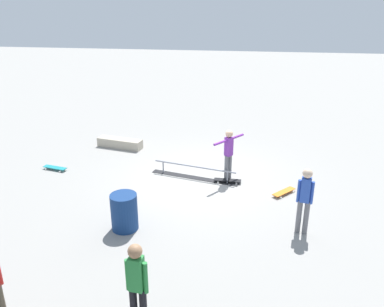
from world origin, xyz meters
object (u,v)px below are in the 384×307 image
(grind_rail, at_px, (194,173))
(skateboard_main, at_px, (228,180))
(skate_ledge, at_px, (120,143))
(loose_skateboard_orange, at_px, (284,192))
(bystander_blue_shirt, at_px, (305,197))
(bystander_green_shirt, at_px, (137,284))
(skater_main, at_px, (229,152))
(trash_bin, at_px, (124,212))
(loose_skateboard_teal, at_px, (55,168))

(grind_rail, relative_size, skateboard_main, 3.43)
(skate_ledge, bearing_deg, loose_skateboard_orange, 152.89)
(loose_skateboard_orange, bearing_deg, bystander_blue_shirt, -129.75)
(skateboard_main, distance_m, loose_skateboard_orange, 1.70)
(grind_rail, bearing_deg, loose_skateboard_orange, 178.22)
(bystander_green_shirt, bearing_deg, grind_rail, -84.42)
(skater_main, xyz_separation_m, skateboard_main, (-0.01, 0.19, -0.85))
(skate_ledge, height_order, trash_bin, trash_bin)
(bystander_green_shirt, bearing_deg, trash_bin, -62.23)
(loose_skateboard_teal, relative_size, trash_bin, 0.92)
(skateboard_main, relative_size, trash_bin, 0.90)
(loose_skateboard_teal, height_order, trash_bin, trash_bin)
(skate_ledge, height_order, loose_skateboard_teal, skate_ledge)
(skater_main, height_order, bystander_green_shirt, bystander_green_shirt)
(skateboard_main, xyz_separation_m, bystander_blue_shirt, (-1.87, 2.43, 0.85))
(grind_rail, xyz_separation_m, bystander_green_shirt, (0.08, 6.01, 0.77))
(skater_main, xyz_separation_m, loose_skateboard_orange, (-1.62, 0.71, -0.85))
(skater_main, bearing_deg, skateboard_main, -139.52)
(loose_skateboard_orange, bearing_deg, trash_bin, 163.56)
(bystander_blue_shirt, relative_size, trash_bin, 1.83)
(bystander_green_shirt, distance_m, loose_skateboard_teal, 7.48)
(loose_skateboard_orange, bearing_deg, skateboard_main, 114.62)
(bystander_blue_shirt, bearing_deg, trash_bin, -162.97)
(bystander_blue_shirt, relative_size, loose_skateboard_orange, 2.26)
(loose_skateboard_orange, bearing_deg, bystander_green_shirt, -164.62)
(grind_rail, xyz_separation_m, skateboard_main, (-1.03, 0.18, -0.10))
(skater_main, height_order, bystander_blue_shirt, bystander_blue_shirt)
(bystander_blue_shirt, bearing_deg, skater_main, 136.81)
(grind_rail, xyz_separation_m, loose_skateboard_teal, (4.50, 0.04, -0.10))
(bystander_blue_shirt, relative_size, loose_skateboard_teal, 1.98)
(grind_rail, height_order, trash_bin, trash_bin)
(grind_rail, distance_m, bystander_green_shirt, 6.06)
(skater_main, bearing_deg, trash_bin, -179.02)
(bystander_blue_shirt, height_order, bystander_green_shirt, bystander_green_shirt)
(skateboard_main, relative_size, bystander_green_shirt, 0.48)
(skater_main, height_order, skateboard_main, skater_main)
(skate_ledge, height_order, skateboard_main, skate_ledge)
(grind_rail, relative_size, trash_bin, 3.08)
(skateboard_main, height_order, trash_bin, trash_bin)
(skateboard_main, bearing_deg, loose_skateboard_orange, 163.44)
(skater_main, bearing_deg, loose_skateboard_teal, 128.06)
(skate_ledge, xyz_separation_m, skateboard_main, (-4.09, 2.40, -0.09))
(skate_ledge, relative_size, skateboard_main, 2.08)
(grind_rail, relative_size, bystander_green_shirt, 1.64)
(bystander_blue_shirt, height_order, trash_bin, bystander_blue_shirt)
(bystander_blue_shirt, bearing_deg, bystander_green_shirt, -120.10)
(skate_ledge, relative_size, trash_bin, 1.87)
(grind_rail, relative_size, skate_ledge, 1.65)
(grind_rail, height_order, skater_main, skater_main)
(skate_ledge, distance_m, bystander_blue_shirt, 7.71)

